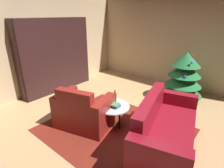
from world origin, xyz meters
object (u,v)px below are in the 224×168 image
at_px(coffee_table, 113,108).
at_px(couch_red, 164,131).
at_px(decorated_tree, 184,77).
at_px(bookshelf_unit, 60,55).
at_px(armchair_red, 83,112).
at_px(bottle_on_table, 115,97).
at_px(book_stack_on_table, 115,105).

bearing_deg(coffee_table, couch_red, 2.52).
bearing_deg(couch_red, decorated_tree, 101.74).
xyz_separation_m(bookshelf_unit, decorated_tree, (3.05, 1.48, -0.38)).
height_order(couch_red, decorated_tree, decorated_tree).
height_order(armchair_red, decorated_tree, decorated_tree).
xyz_separation_m(coffee_table, decorated_tree, (0.65, 2.04, 0.24)).
relative_size(armchair_red, couch_red, 0.61).
distance_m(couch_red, coffee_table, 1.07).
distance_m(bookshelf_unit, bottle_on_table, 2.41).
distance_m(armchair_red, bottle_on_table, 0.69).
bearing_deg(bookshelf_unit, coffee_table, -13.17).
height_order(bookshelf_unit, couch_red, bookshelf_unit).
bearing_deg(bottle_on_table, book_stack_on_table, -52.98).
height_order(couch_red, book_stack_on_table, couch_red).
xyz_separation_m(bookshelf_unit, armchair_red, (1.98, -0.96, -0.70)).
bearing_deg(bookshelf_unit, decorated_tree, 25.91).
bearing_deg(couch_red, coffee_table, -177.48).
bearing_deg(armchair_red, book_stack_on_table, 39.50).
height_order(bookshelf_unit, decorated_tree, bookshelf_unit).
xyz_separation_m(bookshelf_unit, couch_red, (3.46, -0.52, -0.70)).
bearing_deg(decorated_tree, coffee_table, -107.55).
relative_size(armchair_red, bottle_on_table, 4.78).
bearing_deg(armchair_red, bottle_on_table, 58.58).
relative_size(bookshelf_unit, armchair_red, 1.80).
distance_m(bookshelf_unit, decorated_tree, 3.41).
xyz_separation_m(armchair_red, couch_red, (1.48, 0.44, -0.00)).
distance_m(bookshelf_unit, book_stack_on_table, 2.58).
bearing_deg(book_stack_on_table, armchair_red, -140.50).
xyz_separation_m(armchair_red, bottle_on_table, (0.34, 0.56, 0.22)).
distance_m(bottle_on_table, decorated_tree, 2.01).
height_order(bookshelf_unit, coffee_table, bookshelf_unit).
bearing_deg(book_stack_on_table, couch_red, 2.95).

